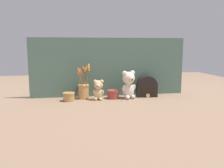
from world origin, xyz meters
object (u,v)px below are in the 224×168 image
at_px(vintage_radio, 147,87).
at_px(decorative_tin_short, 113,94).
at_px(teddy_bear_large, 129,84).
at_px(flower_vase, 84,88).
at_px(teddy_bear_medium, 99,89).
at_px(decorative_tin_tall, 69,97).

bearing_deg(vintage_radio, decorative_tin_short, -174.22).
relative_size(teddy_bear_large, flower_vase, 0.80).
distance_m(teddy_bear_medium, decorative_tin_short, 0.16).
bearing_deg(vintage_radio, teddy_bear_medium, -171.51).
relative_size(flower_vase, vintage_radio, 1.60).
xyz_separation_m(flower_vase, decorative_tin_short, (0.27, -0.04, -0.06)).
height_order(flower_vase, decorative_tin_short, flower_vase).
distance_m(teddy_bear_large, flower_vase, 0.42).
bearing_deg(teddy_bear_large, decorative_tin_short, 170.38).
distance_m(flower_vase, vintage_radio, 0.61).
xyz_separation_m(teddy_bear_large, teddy_bear_medium, (-0.28, -0.01, -0.04)).
height_order(teddy_bear_large, teddy_bear_medium, teddy_bear_large).
height_order(vintage_radio, decorative_tin_short, vintage_radio).
height_order(teddy_bear_large, decorative_tin_tall, teddy_bear_large).
distance_m(teddy_bear_medium, decorative_tin_tall, 0.27).
bearing_deg(decorative_tin_tall, vintage_radio, 5.34).
bearing_deg(vintage_radio, teddy_bear_large, -163.36).
bearing_deg(teddy_bear_medium, decorative_tin_short, 14.87).
height_order(teddy_bear_large, vintage_radio, teddy_bear_large).
xyz_separation_m(teddy_bear_large, decorative_tin_tall, (-0.55, -0.01, -0.10)).
xyz_separation_m(decorative_tin_tall, decorative_tin_short, (0.41, 0.04, 0.00)).
bearing_deg(flower_vase, vintage_radio, -0.88).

